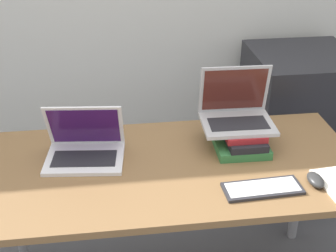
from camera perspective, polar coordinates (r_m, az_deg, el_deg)
The scene contains 7 objects.
desk at distance 1.94m, azimuth 0.35°, elevation -6.67°, with size 1.55×0.73×0.73m.
laptop_left at distance 1.95m, azimuth -10.10°, elevation -2.60°, with size 0.34×0.27×0.23m.
book_stack at distance 2.03m, azimuth 8.82°, elevation -1.32°, with size 0.22×0.27×0.09m.
laptop_on_books at distance 2.01m, azimuth 8.34°, elevation 1.69°, with size 0.31×0.24×0.24m.
wireless_keyboard at distance 1.79m, azimuth 11.45°, elevation -7.46°, with size 0.30×0.13×0.01m.
mouse at distance 1.86m, azimuth 17.54°, elevation -6.29°, with size 0.06×0.10×0.04m.
mini_fridge at distance 2.90m, azimuth 15.27°, elevation 0.23°, with size 0.57×0.59×0.89m.
Camera 1 is at (-0.22, -1.20, 1.78)m, focal length 50.00 mm.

